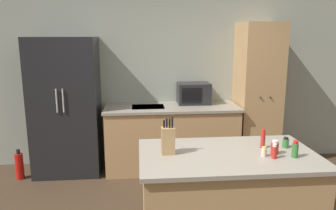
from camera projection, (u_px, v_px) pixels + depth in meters
wall_back at (167, 75)px, 4.81m from camera, size 7.20×0.06×2.60m
refrigerator at (66, 107)px, 4.43m from camera, size 0.88×0.65×1.86m
back_counter at (172, 137)px, 4.65m from camera, size 1.86×0.69×0.91m
pantry_cabinet at (257, 96)px, 4.67m from camera, size 0.56×0.62×2.05m
kitchen_island at (226, 202)px, 2.85m from camera, size 1.49×0.89×0.91m
microwave at (194, 93)px, 4.69m from camera, size 0.46×0.33×0.30m
knife_block at (168, 140)px, 2.71m from camera, size 0.11×0.08×0.32m
spice_bottle_tall_dark at (264, 152)px, 2.67m from camera, size 0.04×0.04×0.08m
spice_bottle_short_red at (275, 148)px, 2.72m from camera, size 0.06×0.06×0.12m
spice_bottle_amber_oil at (295, 150)px, 2.64m from camera, size 0.05×0.05×0.14m
spice_bottle_green_herb at (274, 152)px, 2.62m from camera, size 0.04×0.04×0.12m
spice_bottle_pale_salt at (263, 139)px, 2.86m from camera, size 0.04×0.04×0.17m
spice_bottle_orange_cap at (286, 143)px, 2.88m from camera, size 0.05×0.05×0.09m
fire_extinguisher at (19, 166)px, 4.33m from camera, size 0.10×0.10×0.41m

